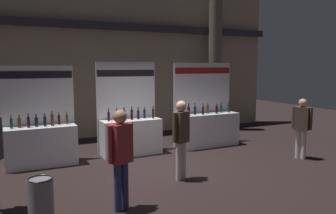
# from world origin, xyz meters

# --- Properties ---
(ground_plane) EXTENTS (26.58, 26.58, 0.00)m
(ground_plane) POSITION_xyz_m (0.00, 0.00, 0.00)
(ground_plane) COLOR black
(hall_colonnade) EXTENTS (13.29, 1.11, 6.78)m
(hall_colonnade) POSITION_xyz_m (0.00, 4.42, 3.35)
(hall_colonnade) COLOR tan
(hall_colonnade) RESTS_ON ground_plane
(exhibitor_booth_0) EXTENTS (1.72, 0.66, 2.42)m
(exhibitor_booth_0) POSITION_xyz_m (-2.34, 1.68, 0.60)
(exhibitor_booth_0) COLOR white
(exhibitor_booth_0) RESTS_ON ground_plane
(exhibitor_booth_1) EXTENTS (1.70, 0.66, 2.53)m
(exhibitor_booth_1) POSITION_xyz_m (-0.02, 1.73, 0.61)
(exhibitor_booth_1) COLOR white
(exhibitor_booth_1) RESTS_ON ground_plane
(exhibitor_booth_2) EXTENTS (1.98, 0.66, 2.51)m
(exhibitor_booth_2) POSITION_xyz_m (2.41, 1.64, 0.62)
(exhibitor_booth_2) COLOR white
(exhibitor_booth_2) RESTS_ON ground_plane
(trash_bin) EXTENTS (0.39, 0.39, 0.72)m
(trash_bin) POSITION_xyz_m (-2.67, -1.56, 0.36)
(trash_bin) COLOR slate
(trash_bin) RESTS_ON ground_plane
(visitor_1) EXTENTS (0.39, 0.46, 1.58)m
(visitor_1) POSITION_xyz_m (3.82, -0.67, 0.93)
(visitor_1) COLOR silver
(visitor_1) RESTS_ON ground_plane
(visitor_3) EXTENTS (0.44, 0.31, 1.70)m
(visitor_3) POSITION_xyz_m (0.22, -0.75, 0.99)
(visitor_3) COLOR silver
(visitor_3) RESTS_ON ground_plane
(visitor_5) EXTENTS (0.49, 0.35, 1.70)m
(visitor_5) POSITION_xyz_m (-1.41, -1.65, 1.01)
(visitor_5) COLOR navy
(visitor_5) RESTS_ON ground_plane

